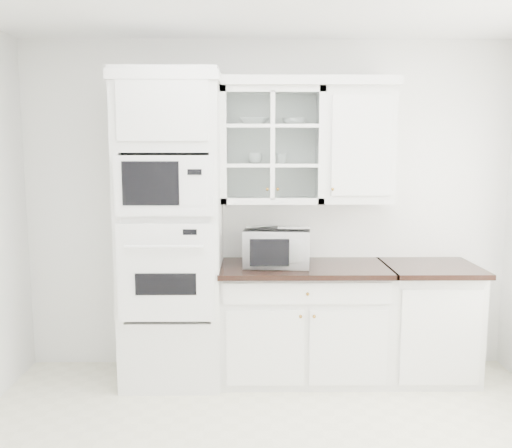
{
  "coord_description": "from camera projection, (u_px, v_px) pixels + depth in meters",
  "views": [
    {
      "loc": [
        -0.13,
        -2.73,
        1.82
      ],
      "look_at": [
        -0.1,
        1.05,
        1.3
      ],
      "focal_mm": 38.0,
      "sensor_mm": 36.0,
      "label": 1
    }
  ],
  "objects": [
    {
      "name": "room_shell",
      "position": [
        274.0,
        157.0,
        3.14
      ],
      "size": [
        4.0,
        3.5,
        2.7
      ],
      "color": "white",
      "rests_on": "ground"
    },
    {
      "name": "oven_column",
      "position": [
        172.0,
        230.0,
        4.19
      ],
      "size": [
        0.76,
        0.68,
        2.4
      ],
      "color": "white",
      "rests_on": "ground"
    },
    {
      "name": "base_cabinet_run",
      "position": [
        303.0,
        321.0,
        4.33
      ],
      "size": [
        1.32,
        0.67,
        0.92
      ],
      "color": "white",
      "rests_on": "ground"
    },
    {
      "name": "extra_base_cabinet",
      "position": [
        428.0,
        320.0,
        4.34
      ],
      "size": [
        0.72,
        0.67,
        0.92
      ],
      "color": "white",
      "rests_on": "ground"
    },
    {
      "name": "upper_cabinet_glass",
      "position": [
        272.0,
        146.0,
        4.27
      ],
      "size": [
        0.8,
        0.33,
        0.9
      ],
      "color": "white",
      "rests_on": "room_shell"
    },
    {
      "name": "upper_cabinet_solid",
      "position": [
        357.0,
        146.0,
        4.28
      ],
      "size": [
        0.55,
        0.33,
        0.9
      ],
      "primitive_type": "cube",
      "color": "white",
      "rests_on": "room_shell"
    },
    {
      "name": "crown_molding",
      "position": [
        259.0,
        82.0,
        4.18
      ],
      "size": [
        2.14,
        0.38,
        0.07
      ],
      "primitive_type": "cube",
      "color": "white",
      "rests_on": "room_shell"
    },
    {
      "name": "countertop_microwave",
      "position": [
        277.0,
        247.0,
        4.23
      ],
      "size": [
        0.54,
        0.47,
        0.29
      ],
      "primitive_type": "imported",
      "rotation": [
        0.0,
        0.0,
        3.04
      ],
      "color": "white",
      "rests_on": "base_cabinet_run"
    },
    {
      "name": "bowl_a",
      "position": [
        254.0,
        121.0,
        4.23
      ],
      "size": [
        0.27,
        0.27,
        0.06
      ],
      "primitive_type": "imported",
      "rotation": [
        0.0,
        0.0,
        -0.17
      ],
      "color": "white",
      "rests_on": "upper_cabinet_glass"
    },
    {
      "name": "bowl_b",
      "position": [
        294.0,
        122.0,
        4.27
      ],
      "size": [
        0.21,
        0.21,
        0.06
      ],
      "primitive_type": "imported",
      "rotation": [
        0.0,
        0.0,
        -0.17
      ],
      "color": "white",
      "rests_on": "upper_cabinet_glass"
    },
    {
      "name": "cup_a",
      "position": [
        255.0,
        158.0,
        4.3
      ],
      "size": [
        0.14,
        0.14,
        0.08
      ],
      "primitive_type": "imported",
      "rotation": [
        0.0,
        0.0,
        0.32
      ],
      "color": "white",
      "rests_on": "upper_cabinet_glass"
    },
    {
      "name": "cup_b",
      "position": [
        281.0,
        158.0,
        4.28
      ],
      "size": [
        0.1,
        0.1,
        0.09
      ],
      "primitive_type": "imported",
      "rotation": [
        0.0,
        0.0,
        0.09
      ],
      "color": "white",
      "rests_on": "upper_cabinet_glass"
    }
  ]
}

